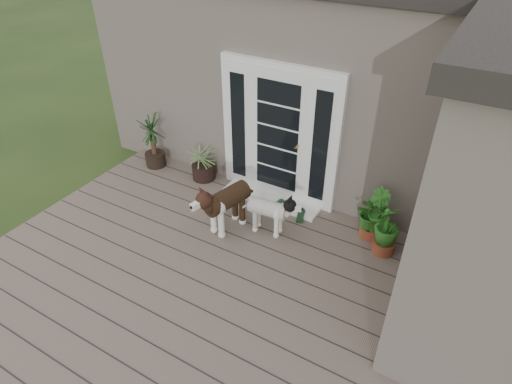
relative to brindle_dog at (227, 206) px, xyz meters
The scene contains 14 objects.
deck 1.25m from the brindle_dog, 69.13° to the right, with size 6.20×4.60×0.12m, color #6B5B4C.
house_main 3.36m from the brindle_dog, 82.52° to the left, with size 7.40×4.00×3.10m, color #665E54.
door_unit 1.33m from the brindle_dog, 79.04° to the left, with size 1.90×0.14×2.15m, color white.
door_step 1.00m from the brindle_dog, 76.72° to the left, with size 1.60×0.40×0.05m, color white.
brindle_dog is the anchor object (origin of this frame).
white_dog 0.58m from the brindle_dog, 21.33° to the left, with size 0.31×0.72×0.60m, color white, non-canonical shape.
spider_plant 1.42m from the brindle_dog, 139.95° to the left, with size 0.65×0.65×0.69m, color #84A968, non-canonical shape.
yucca 2.24m from the brindle_dog, 158.23° to the left, with size 0.67×0.67×0.96m, color black, non-canonical shape.
herb_a 2.00m from the brindle_dog, 24.86° to the left, with size 0.43×0.43×0.55m, color #2A5B1A.
herb_b 2.07m from the brindle_dog, 23.97° to the left, with size 0.37×0.37×0.56m, color #235618.
herb_c 2.18m from the brindle_dog, 16.55° to the left, with size 0.40×0.40×0.62m, color #265317.
sapling 2.70m from the brindle_dog, ahead, with size 0.45×0.45×1.54m, color #1A5E1D, non-canonical shape.
clog_left 1.14m from the brindle_dog, 41.49° to the left, with size 0.14×0.30×0.09m, color black, non-canonical shape.
clog_right 0.91m from the brindle_dog, 62.66° to the left, with size 0.16×0.34×0.10m, color #163720, non-canonical shape.
Camera 1 is at (2.35, -2.50, 4.12)m, focal length 30.03 mm.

